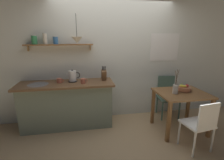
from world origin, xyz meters
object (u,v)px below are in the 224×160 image
Objects in this scene: coffee_mug_by_sink at (59,81)px; dining_chair_far at (167,94)px; twig_vase at (175,89)px; knife_block at (104,75)px; coffee_mug_spare at (83,81)px; dining_table at (181,99)px; dining_chair_near at (201,123)px; electric_kettle at (73,76)px; fruit_bowl at (184,88)px; pendant_lamp at (77,40)px.

dining_chair_far is at bearing 2.31° from coffee_mug_by_sink.
dining_chair_far is 0.81m from twig_vase.
knife_block is 2.22× the size of coffee_mug_by_sink.
dining_table is at bearing -13.58° from coffee_mug_spare.
electric_kettle is at bearing 147.88° from dining_chair_near.
knife_block is (-1.47, 0.54, 0.20)m from fruit_bowl.
dining_chair_near is 1.30m from dining_chair_far.
dining_chair_near is 0.72m from twig_vase.
dining_table is 3.08× the size of knife_block.
electric_kettle is 0.27m from coffee_mug_by_sink.
dining_chair_far is 3.71× the size of fruit_bowl.
pendant_lamp is (0.12, -0.14, 0.70)m from electric_kettle.
pendant_lamp reaches higher than coffee_mug_by_sink.
electric_kettle is at bearing 131.77° from pendant_lamp.
dining_chair_near is at bearing -31.34° from coffee_mug_spare.
dining_chair_near is at bearing -94.92° from dining_chair_far.
twig_vase is 1.72m from coffee_mug_spare.
coffee_mug_by_sink is (-2.23, 1.20, 0.47)m from dining_chair_near.
dining_chair_near is at bearing -28.24° from coffee_mug_by_sink.
dining_chair_far is at bearing 85.08° from dining_chair_near.
twig_vase is 1.74× the size of electric_kettle.
pendant_lamp is (-0.50, -0.14, 0.70)m from knife_block.
pendant_lamp is (-1.73, 0.50, 0.86)m from twig_vase.
electric_kettle is 0.51× the size of pendant_lamp.
dining_chair_far is at bearing 71.42° from twig_vase.
twig_vase is 0.89× the size of pendant_lamp.
coffee_mug_spare is at bearing -14.39° from coffee_mug_by_sink.
electric_kettle is at bearing -178.57° from dining_chair_far.
twig_vase reaches higher than coffee_mug_by_sink.
pendant_lamp is at bearing 168.57° from fruit_bowl.
dining_table is 2.01× the size of twig_vase.
knife_block is at bearing 21.16° from coffee_mug_spare.
pendant_lamp is at bearing -48.23° from electric_kettle.
dining_chair_near is 2.49m from pendant_lamp.
electric_kettle reaches higher than dining_chair_far.
fruit_bowl is at bearing -11.27° from coffee_mug_spare.
knife_block is at bearing -178.12° from dining_chair_far.
electric_kettle is (-2.09, 0.54, 0.20)m from fruit_bowl.
pendant_lamp reaches higher than coffee_mug_spare.
twig_vase reaches higher than coffee_mug_spare.
twig_vase is (-0.16, -0.04, 0.22)m from dining_table.
twig_vase is at bearing -166.59° from dining_table.
fruit_bowl is at bearing -20.14° from knife_block.
twig_vase is at bearing -18.92° from electric_kettle.
dining_chair_near is (-0.04, -0.64, -0.16)m from dining_table.
knife_block is at bearing 159.86° from fruit_bowl.
dining_chair_near is 6.46× the size of coffee_mug_by_sink.
dining_chair_near is at bearing -78.76° from twig_vase.
dining_chair_near is 6.43× the size of coffee_mug_spare.
pendant_lamp is at bearing -174.46° from dining_chair_far.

